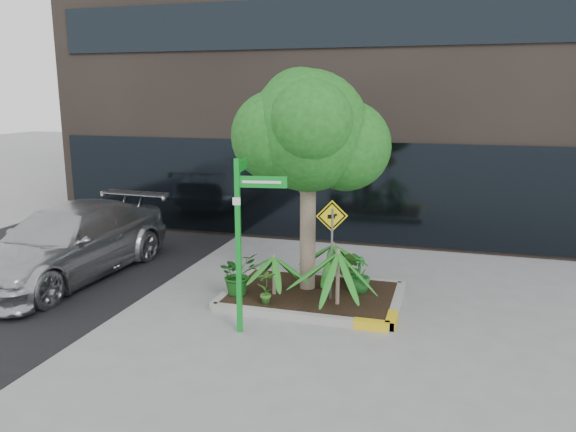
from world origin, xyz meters
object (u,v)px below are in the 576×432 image
(tree, at_px, (309,131))
(cattle_sign, at_px, (332,233))
(street_sign_post, at_px, (242,227))
(parked_car, at_px, (68,243))

(tree, relative_size, cattle_sign, 2.33)
(street_sign_post, bearing_deg, tree, 64.07)
(tree, bearing_deg, street_sign_post, -106.72)
(tree, height_order, parked_car, tree)
(parked_car, bearing_deg, street_sign_post, -15.29)
(cattle_sign, bearing_deg, parked_car, 158.07)
(cattle_sign, bearing_deg, tree, 116.06)
(tree, xyz_separation_m, cattle_sign, (0.59, -0.56, -1.78))
(tree, bearing_deg, parked_car, -175.74)
(parked_car, height_order, cattle_sign, cattle_sign)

